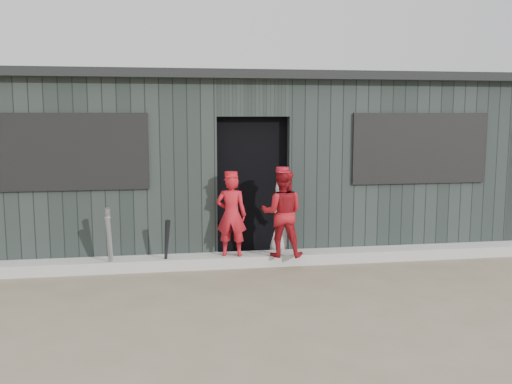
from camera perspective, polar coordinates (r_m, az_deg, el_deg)
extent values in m
plane|color=brown|center=(6.12, 2.80, -11.59)|extent=(80.00, 80.00, 0.00)
cube|color=#A5A5A0|center=(7.81, -0.02, -6.72)|extent=(8.00, 0.36, 0.15)
cone|color=gray|center=(7.47, -14.37, -5.16)|extent=(0.10, 0.31, 0.78)
cone|color=gray|center=(7.49, -14.50, -4.75)|extent=(0.08, 0.22, 0.87)
cone|color=black|center=(7.52, -8.94, -5.26)|extent=(0.13, 0.24, 0.69)
imported|color=red|center=(7.58, -2.48, -2.31)|extent=(0.46, 0.36, 1.11)
imported|color=maroon|center=(7.56, 2.63, -2.10)|extent=(0.66, 0.56, 1.17)
imported|color=#AAAAAA|center=(8.17, 2.57, -2.58)|extent=(0.59, 0.42, 1.12)
cube|color=black|center=(9.26, -1.72, 2.62)|extent=(7.60, 2.70, 2.20)
cube|color=#272E2B|center=(7.85, -16.82, 1.74)|extent=(3.50, 0.20, 2.50)
cube|color=#28302E|center=(8.52, 14.77, 2.26)|extent=(3.50, 0.20, 2.50)
cube|color=#272E2B|center=(7.84, -0.36, 9.38)|extent=(1.00, 0.20, 0.50)
cube|color=#2C3531|center=(10.51, 19.89, 3.04)|extent=(0.20, 3.00, 2.50)
cube|color=#2C3531|center=(10.64, -2.72, 3.54)|extent=(8.00, 0.20, 2.50)
cube|color=black|center=(9.24, -1.75, 11.05)|extent=(8.30, 3.30, 0.12)
cube|color=black|center=(7.72, -18.12, 3.83)|extent=(2.00, 0.04, 1.00)
cube|color=black|center=(8.45, 16.10, 4.21)|extent=(2.00, 0.04, 1.00)
cube|color=black|center=(8.36, -2.56, 3.09)|extent=(0.21, 0.21, 0.88)
cube|color=black|center=(8.41, -0.38, 2.79)|extent=(0.26, 0.22, 0.95)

